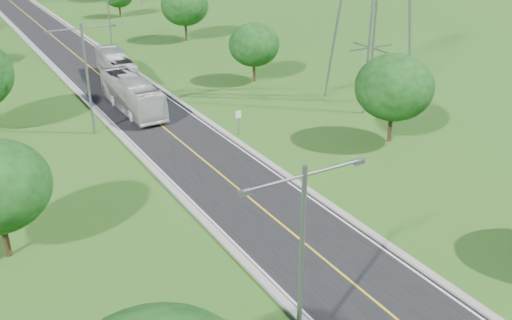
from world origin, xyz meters
The scene contains 13 objects.
ground centered at (0.00, 60.00, 0.00)m, with size 260.00×260.00×0.00m, color #285517.
road centered at (0.00, 66.00, 0.03)m, with size 8.00×150.00×0.06m, color black.
curb_left centered at (-4.25, 66.00, 0.11)m, with size 0.50×150.00×0.22m, color gray.
curb_right centered at (4.25, 66.00, 0.11)m, with size 0.50×150.00×0.22m, color gray.
speed_limit_sign centered at (5.20, 37.98, 1.60)m, with size 0.55×0.09×2.40m.
streetlight_near_left centered at (-6.00, 12.00, 5.94)m, with size 5.90×0.25×10.00m.
streetlight_mid_left centered at (-6.00, 45.00, 5.94)m, with size 5.90×0.25×10.00m.
streetlight_far_right centered at (6.00, 78.00, 5.94)m, with size 5.90×0.25×10.00m.
tree_rb centered at (16.00, 30.00, 4.95)m, with size 6.72×6.72×7.82m.
tree_rc centered at (15.00, 52.00, 4.33)m, with size 5.88×5.88×6.84m.
tree_rd centered at (17.00, 76.00, 5.27)m, with size 7.14×7.14×8.30m.
bus_outbound centered at (1.12, 60.32, 1.71)m, with size 2.76×11.82×3.29m, color silver.
bus_inbound centered at (-0.80, 49.19, 1.74)m, with size 2.82×12.06×3.36m, color silver.
Camera 1 is at (-17.78, -4.30, 19.35)m, focal length 40.00 mm.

